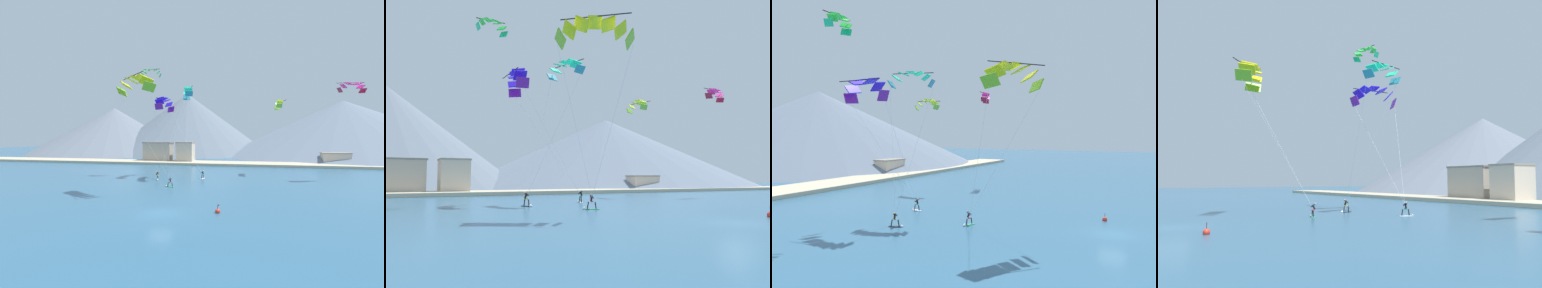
% 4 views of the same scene
% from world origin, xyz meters
% --- Properties ---
extents(ground_plane, '(400.00, 400.00, 0.00)m').
position_xyz_m(ground_plane, '(0.00, 0.00, 0.00)').
color(ground_plane, '#2D5B7A').
extents(kitesurfer_near_lead, '(0.80, 1.79, 1.71)m').
position_xyz_m(kitesurfer_near_lead, '(0.48, 24.41, 0.49)').
color(kitesurfer_near_lead, white).
rests_on(kitesurfer_near_lead, ground).
extents(kitesurfer_near_trail, '(0.91, 1.78, 1.72)m').
position_xyz_m(kitesurfer_near_trail, '(-7.87, 21.02, 0.51)').
color(kitesurfer_near_trail, black).
rests_on(kitesurfer_near_trail, ground).
extents(kitesurfer_mid_center, '(1.78, 0.86, 1.64)m').
position_xyz_m(kitesurfer_mid_center, '(-3.58, 14.60, 0.45)').
color(kitesurfer_mid_center, '#33B266').
rests_on(kitesurfer_mid_center, ground).
extents(parafoil_kite_near_lead, '(9.28, 6.38, 15.16)m').
position_xyz_m(parafoil_kite_near_lead, '(-7.86, 25.41, 15.29)').
color(parafoil_kite_near_lead, '#6B1891').
extents(parafoil_kite_near_trail, '(6.99, 5.92, 16.43)m').
position_xyz_m(parafoil_kite_near_trail, '(-2.35, 23.02, 16.94)').
color(parafoil_kite_near_trail, teal).
extents(parafoil_kite_mid_center, '(6.73, 8.64, 15.56)m').
position_xyz_m(parafoil_kite_mid_center, '(-6.46, 8.28, 15.73)').
color(parafoil_kite_mid_center, '#75B720').
extents(parafoil_kite_distant_high_outer, '(4.16, 2.30, 1.84)m').
position_xyz_m(parafoil_kite_distant_high_outer, '(-10.97, 26.12, 22.10)').
color(parafoil_kite_distant_high_outer, '#18C77B').
extents(parafoil_kite_distant_low_drift, '(2.04, 4.88, 2.00)m').
position_xyz_m(parafoil_kite_distant_low_drift, '(15.81, 32.76, 15.58)').
color(parafoil_kite_distant_low_drift, '#82C437').
extents(parafoil_kite_distant_mid_solo, '(5.48, 3.01, 2.04)m').
position_xyz_m(parafoil_kite_distant_mid_solo, '(27.90, 26.84, 17.62)').
color(parafoil_kite_distant_mid_solo, maroon).
extents(race_marker_buoy, '(0.56, 0.56, 1.02)m').
position_xyz_m(race_marker_buoy, '(5.88, 1.48, 0.16)').
color(race_marker_buoy, red).
rests_on(race_marker_buoy, ground).
extents(shoreline_strip, '(180.00, 10.00, 0.70)m').
position_xyz_m(shoreline_strip, '(0.00, 52.61, 0.35)').
color(shoreline_strip, '#BCAD8E').
rests_on(shoreline_strip, ground).
extents(shore_building_harbour_front, '(7.71, 4.18, 3.82)m').
position_xyz_m(shore_building_harbour_front, '(34.55, 56.59, 1.92)').
color(shore_building_harbour_front, beige).
rests_on(shore_building_harbour_front, ground).
extents(shore_building_promenade_mid, '(5.51, 5.52, 6.80)m').
position_xyz_m(shore_building_promenade_mid, '(-10.49, 55.37, 3.41)').
color(shore_building_promenade_mid, beige).
rests_on(shore_building_promenade_mid, ground).
extents(shore_building_quay_east, '(9.65, 5.15, 6.72)m').
position_xyz_m(shore_building_quay_east, '(-20.08, 56.24, 3.37)').
color(shore_building_quay_east, '#A89E8E').
rests_on(shore_building_quay_east, ground).
extents(mountain_peak_west_ridge, '(108.22, 108.22, 25.13)m').
position_xyz_m(mountain_peak_west_ridge, '(51.46, 101.88, 12.57)').
color(mountain_peak_west_ridge, slate).
rests_on(mountain_peak_west_ridge, ground).
extents(mountain_peak_central_summit, '(88.52, 88.52, 32.76)m').
position_xyz_m(mountain_peak_central_summit, '(-23.29, 114.09, 16.38)').
color(mountain_peak_central_summit, slate).
rests_on(mountain_peak_central_summit, ground).
extents(mountain_peak_east_shoulder, '(86.48, 86.48, 25.04)m').
position_xyz_m(mountain_peak_east_shoulder, '(-63.44, 105.91, 12.52)').
color(mountain_peak_east_shoulder, slate).
rests_on(mountain_peak_east_shoulder, ground).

